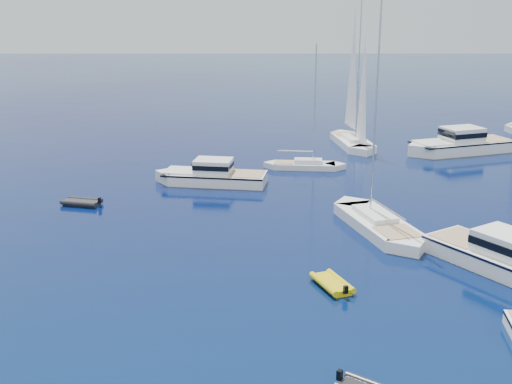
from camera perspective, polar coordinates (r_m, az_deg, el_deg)
motor_cruiser_right at (r=42.03m, az=21.72°, el=-6.70°), size 9.59×12.02×3.14m
motor_cruiser_centre at (r=58.28m, az=-4.05°, el=0.78°), size 11.52×5.13×2.92m
motor_cruiser_distant at (r=74.10m, az=17.78°, el=3.42°), size 14.30×8.42×3.59m
sailboat_mid_r at (r=47.11m, az=10.86°, el=-3.31°), size 6.46×12.79×18.20m
sailboat_centre at (r=63.72m, az=4.40°, el=2.14°), size 8.83×3.07×12.73m
sailboat_sails_r at (r=74.83m, az=8.66°, el=4.15°), size 4.65×12.59×18.08m
tender_yellow at (r=37.36m, az=6.86°, el=-8.50°), size 2.79×3.57×0.95m
tender_grey_far at (r=53.81m, az=-15.43°, el=-1.12°), size 3.64×2.61×0.95m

